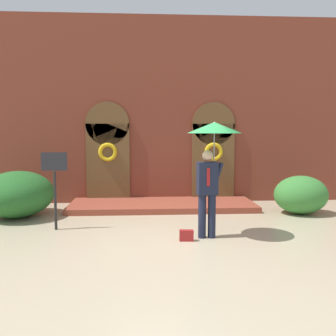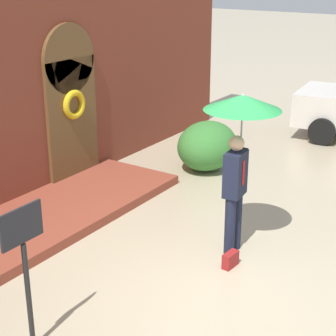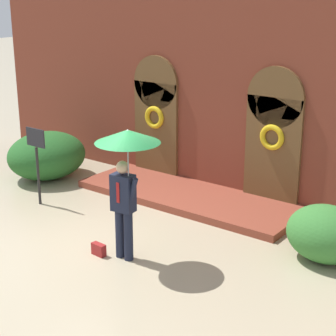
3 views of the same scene
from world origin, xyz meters
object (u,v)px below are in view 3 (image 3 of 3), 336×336
object	(u,v)px
sign_post	(37,154)
shrub_left	(47,155)
person_with_umbrella	(126,156)
handbag	(99,249)
shrub_right	(326,234)

from	to	relation	value
sign_post	shrub_left	bearing A→B (deg)	133.48
person_with_umbrella	handbag	xyz separation A→B (m)	(-0.54, -0.20, -1.80)
sign_post	handbag	bearing A→B (deg)	-20.21
sign_post	shrub_left	size ratio (longest dim) A/B	0.85
person_with_umbrella	shrub_left	distance (m)	5.26
person_with_umbrella	sign_post	bearing A→B (deg)	166.03
sign_post	shrub_right	distance (m)	6.24
person_with_umbrella	shrub_right	xyz separation A→B (m)	(2.75, 2.06, -1.41)
shrub_right	shrub_left	bearing A→B (deg)	179.23
shrub_left	shrub_right	xyz separation A→B (m)	(7.35, -0.10, -0.08)
handbag	sign_post	size ratio (longest dim) A/B	0.16
handbag	shrub_right	distance (m)	4.01
handbag	shrub_right	xyz separation A→B (m)	(3.29, 2.26, 0.39)
person_with_umbrella	sign_post	size ratio (longest dim) A/B	1.37
sign_post	person_with_umbrella	bearing A→B (deg)	-13.97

